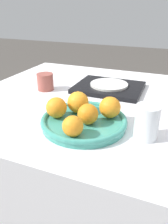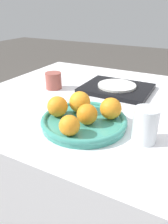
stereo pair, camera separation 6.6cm
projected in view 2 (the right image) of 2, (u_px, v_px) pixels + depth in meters
ground_plane at (102, 220)px, 1.27m from camera, size 12.00×12.00×0.00m
table at (105, 169)px, 1.10m from camera, size 1.18×0.98×0.75m
fruit_platter at (84, 121)px, 0.73m from camera, size 0.29×0.29×0.03m
orange_0 at (87, 114)px, 0.69m from camera, size 0.07×0.07×0.07m
orange_1 at (80, 102)px, 0.77m from camera, size 0.08×0.08×0.08m
orange_2 at (69, 126)px, 0.63m from camera, size 0.06×0.06×0.06m
orange_3 at (58, 106)px, 0.74m from camera, size 0.07×0.07×0.07m
orange_4 at (111, 108)px, 0.72m from camera, size 0.07×0.07×0.07m
water_glass at (145, 125)px, 0.63m from camera, size 0.07×0.07×0.11m
serving_tray at (117, 88)px, 1.04m from camera, size 0.31×0.25×0.02m
side_plate at (117, 85)px, 1.03m from camera, size 0.18×0.18×0.01m
cup_2 at (54, 81)px, 1.05m from camera, size 0.08×0.08×0.08m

